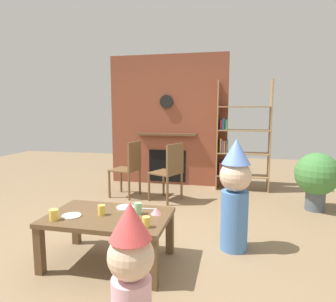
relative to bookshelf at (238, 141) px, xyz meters
name	(u,v)px	position (x,y,z in m)	size (l,w,h in m)	color
ground_plane	(146,242)	(-0.96, -2.40, -0.86)	(12.00, 12.00, 0.00)	#846B4C
brick_fireplace_feature	(168,121)	(-1.29, 0.20, 0.33)	(2.20, 0.28, 2.40)	brown
bookshelf	(238,141)	(0.00, 0.00, 0.00)	(0.90, 0.28, 1.90)	#9E7A51
coffee_table	(109,222)	(-1.17, -2.88, -0.47)	(1.10, 0.70, 0.46)	brown
paper_cup_near_left	(138,209)	(-0.91, -2.80, -0.35)	(0.07, 0.07, 0.10)	#8CD18C
paper_cup_near_right	(146,222)	(-0.75, -3.09, -0.36)	(0.06, 0.06, 0.09)	#F2CC4C
paper_cup_center	(54,215)	(-1.57, -3.10, -0.36)	(0.08, 0.08, 0.09)	#F2CC4C
paper_cup_far_left	(102,210)	(-1.23, -2.90, -0.36)	(0.07, 0.07, 0.09)	#F2CC4C
paper_plate_front	(126,207)	(-1.09, -2.67, -0.40)	(0.17, 0.17, 0.01)	white
paper_plate_rear	(72,216)	(-1.47, -2.99, -0.40)	(0.17, 0.17, 0.01)	white
birthday_cake_slice	(156,211)	(-0.75, -2.77, -0.38)	(0.10, 0.10, 0.06)	pink
table_fork	(147,209)	(-0.87, -2.65, -0.40)	(0.15, 0.02, 0.01)	silver
child_with_cone_hat	(131,280)	(-0.60, -3.87, -0.38)	(0.26, 0.26, 0.92)	#EAB2C6
child_in_pink	(235,192)	(-0.06, -2.36, -0.27)	(0.31, 0.31, 1.12)	#4C7FC6
dining_chair_left	(130,166)	(-1.70, -0.84, -0.35)	(0.46, 0.46, 0.90)	brown
dining_chair_middle	(170,169)	(-1.01, -0.95, -0.35)	(0.53, 0.53, 0.90)	brown
potted_plant_tall	(317,176)	(1.06, -0.90, -0.38)	(0.59, 0.59, 0.81)	#4C5660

